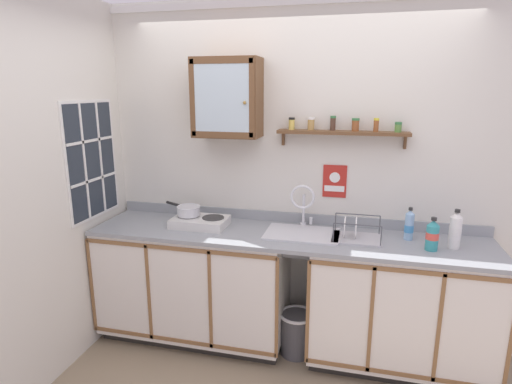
{
  "coord_description": "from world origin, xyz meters",
  "views": [
    {
      "loc": [
        0.49,
        -2.62,
        1.99
      ],
      "look_at": [
        -0.26,
        0.4,
        1.22
      ],
      "focal_mm": 29.34,
      "sensor_mm": 36.0,
      "label": 1
    }
  ],
  "objects_px": {
    "bottle_detergent_teal_1": "(432,235)",
    "wall_cabinet": "(227,98)",
    "warning_sign": "(335,182)",
    "saucepan": "(188,210)",
    "dish_rack": "(355,235)",
    "sink": "(302,235)",
    "trash_bin": "(296,332)",
    "bottle_opaque_white_2": "(455,230)",
    "bottle_water_blue_0": "(409,226)",
    "hot_plate_stove": "(200,222)"
  },
  "relations": [
    {
      "from": "bottle_detergent_teal_1",
      "to": "warning_sign",
      "type": "distance_m",
      "value": 0.81
    },
    {
      "from": "bottle_opaque_white_2",
      "to": "warning_sign",
      "type": "height_order",
      "value": "warning_sign"
    },
    {
      "from": "wall_cabinet",
      "to": "saucepan",
      "type": "bearing_deg",
      "value": -156.95
    },
    {
      "from": "sink",
      "to": "bottle_water_blue_0",
      "type": "bearing_deg",
      "value": 4.4
    },
    {
      "from": "wall_cabinet",
      "to": "sink",
      "type": "bearing_deg",
      "value": -11.98
    },
    {
      "from": "hot_plate_stove",
      "to": "trash_bin",
      "type": "distance_m",
      "value": 1.13
    },
    {
      "from": "bottle_water_blue_0",
      "to": "bottle_detergent_teal_1",
      "type": "height_order",
      "value": "bottle_water_blue_0"
    },
    {
      "from": "sink",
      "to": "wall_cabinet",
      "type": "height_order",
      "value": "wall_cabinet"
    },
    {
      "from": "hot_plate_stove",
      "to": "warning_sign",
      "type": "distance_m",
      "value": 1.09
    },
    {
      "from": "dish_rack",
      "to": "wall_cabinet",
      "type": "bearing_deg",
      "value": 170.95
    },
    {
      "from": "bottle_detergent_teal_1",
      "to": "trash_bin",
      "type": "distance_m",
      "value": 1.25
    },
    {
      "from": "hot_plate_stove",
      "to": "warning_sign",
      "type": "bearing_deg",
      "value": 15.52
    },
    {
      "from": "sink",
      "to": "hot_plate_stove",
      "type": "height_order",
      "value": "sink"
    },
    {
      "from": "saucepan",
      "to": "bottle_water_blue_0",
      "type": "distance_m",
      "value": 1.66
    },
    {
      "from": "saucepan",
      "to": "bottle_water_blue_0",
      "type": "xyz_separation_m",
      "value": [
        1.66,
        0.06,
        -0.01
      ]
    },
    {
      "from": "saucepan",
      "to": "wall_cabinet",
      "type": "distance_m",
      "value": 0.92
    },
    {
      "from": "wall_cabinet",
      "to": "bottle_opaque_white_2",
      "type": "bearing_deg",
      "value": -5.94
    },
    {
      "from": "saucepan",
      "to": "dish_rack",
      "type": "distance_m",
      "value": 1.29
    },
    {
      "from": "bottle_detergent_teal_1",
      "to": "trash_bin",
      "type": "height_order",
      "value": "bottle_detergent_teal_1"
    },
    {
      "from": "bottle_opaque_white_2",
      "to": "dish_rack",
      "type": "distance_m",
      "value": 0.66
    },
    {
      "from": "wall_cabinet",
      "to": "hot_plate_stove",
      "type": "bearing_deg",
      "value": -141.77
    },
    {
      "from": "dish_rack",
      "to": "bottle_detergent_teal_1",
      "type": "bearing_deg",
      "value": -10.25
    },
    {
      "from": "saucepan",
      "to": "dish_rack",
      "type": "bearing_deg",
      "value": -1.4
    },
    {
      "from": "bottle_water_blue_0",
      "to": "dish_rack",
      "type": "relative_size",
      "value": 0.69
    },
    {
      "from": "saucepan",
      "to": "trash_bin",
      "type": "height_order",
      "value": "saucepan"
    },
    {
      "from": "sink",
      "to": "wall_cabinet",
      "type": "relative_size",
      "value": 0.92
    },
    {
      "from": "bottle_opaque_white_2",
      "to": "trash_bin",
      "type": "relative_size",
      "value": 0.79
    },
    {
      "from": "bottle_opaque_white_2",
      "to": "warning_sign",
      "type": "xyz_separation_m",
      "value": [
        -0.82,
        0.3,
        0.23
      ]
    },
    {
      "from": "bottle_opaque_white_2",
      "to": "bottle_detergent_teal_1",
      "type": "bearing_deg",
      "value": -153.21
    },
    {
      "from": "sink",
      "to": "trash_bin",
      "type": "bearing_deg",
      "value": -96.87
    },
    {
      "from": "bottle_detergent_teal_1",
      "to": "wall_cabinet",
      "type": "bearing_deg",
      "value": 170.55
    },
    {
      "from": "saucepan",
      "to": "bottle_opaque_white_2",
      "type": "distance_m",
      "value": 1.94
    },
    {
      "from": "bottle_water_blue_0",
      "to": "bottle_opaque_white_2",
      "type": "distance_m",
      "value": 0.3
    },
    {
      "from": "sink",
      "to": "bottle_detergent_teal_1",
      "type": "xyz_separation_m",
      "value": [
        0.88,
        -0.12,
        0.12
      ]
    },
    {
      "from": "bottle_water_blue_0",
      "to": "dish_rack",
      "type": "xyz_separation_m",
      "value": [
        -0.37,
        -0.09,
        -0.07
      ]
    },
    {
      "from": "wall_cabinet",
      "to": "trash_bin",
      "type": "relative_size",
      "value": 1.72
    },
    {
      "from": "sink",
      "to": "saucepan",
      "type": "height_order",
      "value": "sink"
    },
    {
      "from": "wall_cabinet",
      "to": "trash_bin",
      "type": "distance_m",
      "value": 1.86
    },
    {
      "from": "sink",
      "to": "bottle_water_blue_0",
      "type": "relative_size",
      "value": 2.28
    },
    {
      "from": "trash_bin",
      "to": "warning_sign",
      "type": "bearing_deg",
      "value": 58.18
    },
    {
      "from": "sink",
      "to": "warning_sign",
      "type": "relative_size",
      "value": 2.14
    },
    {
      "from": "hot_plate_stove",
      "to": "bottle_opaque_white_2",
      "type": "relative_size",
      "value": 1.57
    },
    {
      "from": "saucepan",
      "to": "warning_sign",
      "type": "distance_m",
      "value": 1.17
    },
    {
      "from": "sink",
      "to": "trash_bin",
      "type": "relative_size",
      "value": 1.58
    },
    {
      "from": "dish_rack",
      "to": "warning_sign",
      "type": "xyz_separation_m",
      "value": [
        -0.18,
        0.29,
        0.32
      ]
    },
    {
      "from": "bottle_detergent_teal_1",
      "to": "bottle_opaque_white_2",
      "type": "distance_m",
      "value": 0.17
    },
    {
      "from": "bottle_detergent_teal_1",
      "to": "warning_sign",
      "type": "relative_size",
      "value": 0.9
    },
    {
      "from": "hot_plate_stove",
      "to": "wall_cabinet",
      "type": "height_order",
      "value": "wall_cabinet"
    },
    {
      "from": "saucepan",
      "to": "dish_rack",
      "type": "xyz_separation_m",
      "value": [
        1.29,
        -0.03,
        -0.08
      ]
    },
    {
      "from": "saucepan",
      "to": "wall_cabinet",
      "type": "bearing_deg",
      "value": 23.05
    }
  ]
}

